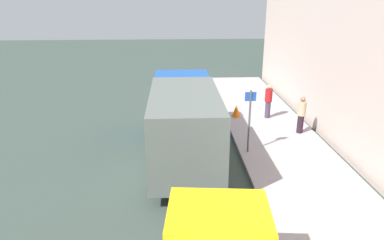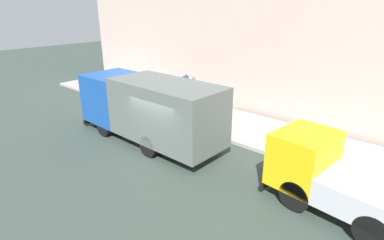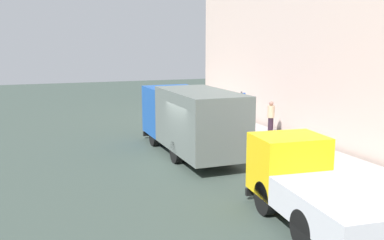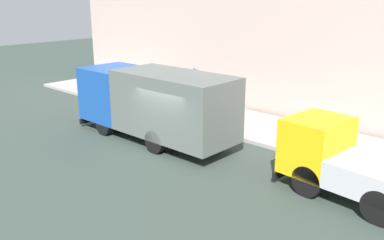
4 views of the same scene
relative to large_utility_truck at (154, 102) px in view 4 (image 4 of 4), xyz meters
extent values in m
plane|color=#34413A|center=(-0.74, -1.58, -1.66)|extent=(80.00, 80.00, 0.00)
cube|color=#A3999A|center=(4.19, -1.58, -1.58)|extent=(3.86, 30.00, 0.16)
cube|color=#184AA0|center=(0.00, 2.58, -0.04)|extent=(2.41, 2.40, 2.32)
cube|color=black|center=(-0.01, 3.76, 0.24)|extent=(2.02, 0.06, 1.30)
cube|color=#59615D|center=(0.00, -1.17, 0.06)|extent=(2.42, 5.10, 2.51)
cube|color=black|center=(-0.01, 3.84, -1.41)|extent=(2.31, 0.12, 0.24)
cylinder|color=black|center=(-1.06, 2.10, -1.20)|extent=(0.30, 0.93, 0.93)
cylinder|color=black|center=(1.05, 2.10, -1.20)|extent=(0.30, 0.93, 0.93)
cylinder|color=black|center=(-1.05, -1.17, -1.20)|extent=(0.30, 0.93, 0.93)
cylinder|color=black|center=(1.06, -1.17, -1.20)|extent=(0.30, 0.93, 0.93)
cube|color=yellow|center=(0.48, -7.02, -0.30)|extent=(2.17, 1.80, 1.74)
cube|color=black|center=(0.55, -6.24, -0.09)|extent=(1.70, 0.22, 0.97)
cube|color=black|center=(0.56, -6.16, -1.39)|extent=(1.95, 0.30, 0.24)
cylinder|color=black|center=(-0.41, -7.26, -1.17)|extent=(0.39, 1.01, 0.99)
cylinder|color=black|center=(1.31, -7.42, -1.17)|extent=(0.39, 1.01, 0.99)
cylinder|color=black|center=(-0.62, -9.46, -1.17)|extent=(0.39, 1.01, 0.99)
cylinder|color=black|center=(5.39, 2.03, -1.08)|extent=(0.33, 0.33, 0.84)
cylinder|color=tan|center=(5.39, 2.03, -0.34)|extent=(0.44, 0.44, 0.65)
sphere|color=#8E6455|center=(5.39, 2.03, 0.10)|extent=(0.23, 0.23, 0.23)
cylinder|color=#3F354C|center=(4.43, 4.19, -1.07)|extent=(0.33, 0.33, 0.86)
cylinder|color=#A5191A|center=(4.43, 4.19, -0.32)|extent=(0.44, 0.44, 0.65)
sphere|color=tan|center=(4.43, 4.19, 0.13)|extent=(0.23, 0.23, 0.23)
cone|color=orange|center=(2.85, 4.42, -1.18)|extent=(0.45, 0.45, 0.65)
cylinder|color=#4C5156|center=(2.59, 0.11, -0.23)|extent=(0.08, 0.08, 2.56)
cube|color=blue|center=(2.59, 0.13, 0.80)|extent=(0.44, 0.03, 0.36)
camera|label=1|loc=(-0.36, -12.98, 4.59)|focal=33.37mm
camera|label=2|loc=(-8.52, -10.22, 4.33)|focal=28.77mm
camera|label=3|loc=(-6.64, -17.55, 3.25)|focal=40.18mm
camera|label=4|loc=(-11.36, -12.51, 4.26)|focal=39.22mm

